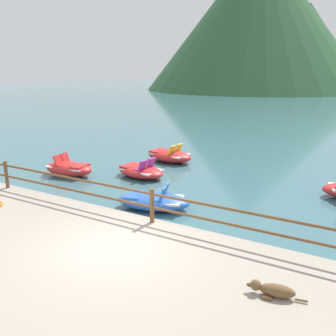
{
  "coord_description": "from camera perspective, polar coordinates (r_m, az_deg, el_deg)",
  "views": [
    {
      "loc": [
        4.88,
        -6.1,
        4.4
      ],
      "look_at": [
        -1.48,
        5.0,
        0.9
      ],
      "focal_mm": 38.79,
      "sensor_mm": 36.0,
      "label": 1
    }
  ],
  "objects": [
    {
      "name": "ground_plane",
      "position": [
        46.56,
        23.95,
        8.57
      ],
      "size": [
        200.0,
        200.0,
        0.0
      ],
      "primitive_type": "plane",
      "color": "#3D6B75"
    },
    {
      "name": "promenade_dock",
      "position": [
        7.53,
        -18.88,
        -19.53
      ],
      "size": [
        28.0,
        8.0,
        0.4
      ],
      "primitive_type": "cube",
      "color": "#A39989",
      "rests_on": "ground"
    },
    {
      "name": "dock_railing",
      "position": [
        9.69,
        -2.55,
        -5.33
      ],
      "size": [
        23.92,
        0.12,
        0.95
      ],
      "color": "brown",
      "rests_on": "promenade_dock"
    },
    {
      "name": "dog_resting",
      "position": [
        7.2,
        16.19,
        -17.92
      ],
      "size": [
        1.08,
        0.43,
        0.26
      ],
      "color": "brown",
      "rests_on": "promenade_dock"
    },
    {
      "name": "pedal_boat_0",
      "position": [
        16.0,
        -15.3,
        -0.05
      ],
      "size": [
        2.32,
        1.38,
        0.91
      ],
      "color": "red",
      "rests_on": "ground"
    },
    {
      "name": "pedal_boat_3",
      "position": [
        17.79,
        0.19,
        1.99
      ],
      "size": [
        2.54,
        1.61,
        0.9
      ],
      "color": "red",
      "rests_on": "ground"
    },
    {
      "name": "pedal_boat_4",
      "position": [
        11.8,
        -2.32,
        -5.17
      ],
      "size": [
        2.62,
        1.86,
        0.86
      ],
      "color": "blue",
      "rests_on": "ground"
    },
    {
      "name": "pedal_boat_5",
      "position": [
        15.29,
        -4.32,
        -0.46
      ],
      "size": [
        2.33,
        1.58,
        0.83
      ],
      "color": "red",
      "rests_on": "ground"
    },
    {
      "name": "cliff_headland",
      "position": [
        85.35,
        15.08,
        21.27
      ],
      "size": [
        46.92,
        46.92,
        29.88
      ],
      "color": "#2D5633",
      "rests_on": "ground"
    }
  ]
}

